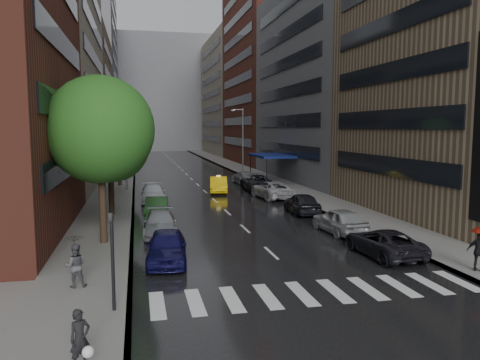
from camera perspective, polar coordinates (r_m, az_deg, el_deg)
name	(u,v)px	position (r m, az deg, el deg)	size (l,w,h in m)	color
ground	(297,277)	(20.98, 6.94, -11.66)	(220.00, 220.00, 0.00)	gray
road	(184,172)	(69.42, -6.87, 1.01)	(14.00, 140.00, 0.01)	black
sidewalk_left	(121,172)	(69.13, -14.31, 0.89)	(4.00, 140.00, 0.15)	gray
sidewalk_right	(243,170)	(70.85, 0.39, 1.22)	(4.00, 140.00, 0.15)	gray
crosswalk	(318,292)	(19.27, 9.54, -13.32)	(13.15, 2.80, 0.01)	silver
buildings_left	(80,66)	(78.60, -18.93, 13.02)	(8.00, 108.00, 38.00)	maroon
buildings_right	(270,75)	(79.01, 3.64, 12.61)	(8.05, 109.10, 36.00)	#937A5B
building_far	(159,94)	(137.28, -9.79, 10.30)	(40.00, 14.00, 32.00)	slate
tree_near	(100,130)	(26.47, -16.68, 5.88)	(5.83, 5.83, 9.30)	#382619
tree_mid	(109,126)	(35.25, -15.65, 6.38)	(6.06, 6.06, 9.66)	#382619
tree_far	(119,138)	(53.03, -14.57, 4.96)	(4.89, 4.89, 7.80)	#382619
taxi	(219,185)	(46.83, -2.63, -0.58)	(1.67, 4.80, 1.58)	#E4B90C
parked_cars_left	(158,212)	(32.37, -9.99, -3.90)	(2.27, 24.21, 1.58)	#0F0D3F
parked_cars_right	(282,195)	(40.22, 5.18, -1.78)	(3.16, 36.81, 1.61)	black
ped_bag_walker	(81,340)	(13.71, -18.86, -17.94)	(0.71, 0.64, 1.59)	black
ped_black_umbrella	(75,257)	(19.91, -19.47, -8.84)	(0.96, 0.98, 2.09)	#46464B
ped_red_umbrella	(480,245)	(23.36, 27.23, -7.08)	(1.05, 1.03, 2.01)	black
traffic_light	(112,252)	(16.85, -15.29, -8.46)	(0.18, 0.15, 3.45)	black
street_lamp_left	(126,143)	(48.83, -13.69, 4.36)	(1.74, 0.22, 9.00)	gray
street_lamp_right	(242,139)	(65.42, 0.28, 5.01)	(1.74, 0.22, 9.00)	gray
awning	(271,156)	(56.13, 3.79, 2.98)	(4.00, 8.00, 3.12)	navy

